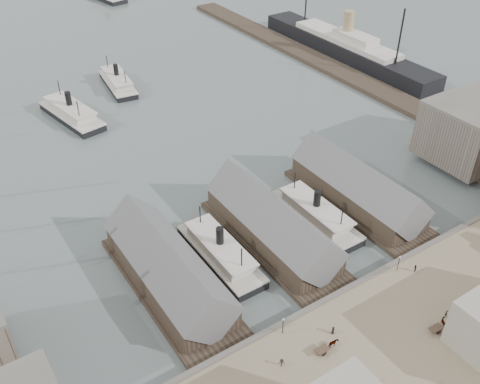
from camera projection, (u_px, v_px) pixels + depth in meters
ground at (319, 285)px, 111.05m from camera, size 900.00×900.00×0.00m
quay at (391, 348)px, 96.88m from camera, size 180.00×30.00×2.00m
seawall at (337, 297)px, 106.85m from camera, size 180.00×1.20×2.30m
east_wharf at (323, 63)px, 206.63m from camera, size 10.00×180.00×1.60m
ferry_shed_west at (169, 270)px, 108.18m from camera, size 14.00×42.00×12.60m
ferry_shed_center at (272, 225)px, 119.82m from camera, size 14.00×42.00×12.60m
ferry_shed_east at (357, 189)px, 131.46m from camera, size 14.00×42.00×12.60m
warehouse_east_back at (477, 129)px, 146.15m from camera, size 28.00×20.00×15.00m
lamp_post_near_w at (283, 323)px, 96.84m from camera, size 0.44×0.44×3.92m
lamp_post_near_e at (399, 261)px, 110.27m from camera, size 0.44×0.44×3.92m
ferry_docked_west at (220, 252)px, 116.24m from camera, size 7.83×26.11×9.33m
ferry_docked_east at (316, 214)px, 127.13m from camera, size 7.88×26.28×9.38m
ferry_open_near at (71, 113)px, 169.39m from camera, size 13.28×29.21×10.06m
ferry_open_mid at (118, 82)px, 189.41m from camera, size 10.82×26.21×9.09m
ocean_steamer at (346, 46)px, 212.96m from camera, size 12.17×88.92×17.78m
horse_cart_center at (330, 346)px, 95.10m from camera, size 4.90×1.56×1.64m
horse_cart_right at (442, 324)px, 99.14m from camera, size 4.65×1.86×1.52m
pedestrian_2 at (282, 363)px, 92.13m from camera, size 1.26×1.15×1.70m
pedestrian_3 at (374, 380)px, 89.36m from camera, size 1.08×0.64×1.72m
pedestrian_4 at (333, 330)px, 97.89m from camera, size 0.85×0.98×1.69m
pedestrian_5 at (446, 314)px, 101.14m from camera, size 0.72×0.62×1.65m
pedestrian_6 at (415, 268)px, 111.13m from camera, size 0.98×0.86×1.69m
pedestrian_10 at (467, 312)px, 101.35m from camera, size 0.65×0.49×1.74m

